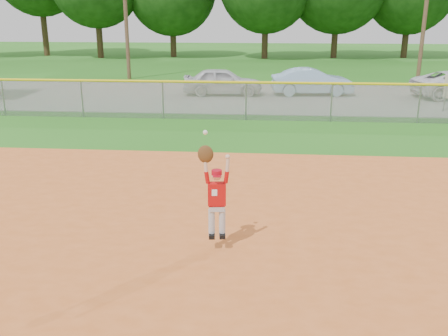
# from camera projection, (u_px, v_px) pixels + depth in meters

# --- Properties ---
(ground) EXTENTS (120.00, 120.00, 0.00)m
(ground) POSITION_uv_depth(u_px,v_px,m) (225.00, 219.00, 10.44)
(ground) COLOR #226316
(ground) RESTS_ON ground
(clay_infield) EXTENTS (24.00, 16.00, 0.04)m
(clay_infield) POSITION_uv_depth(u_px,v_px,m) (209.00, 297.00, 7.58)
(clay_infield) COLOR #C95D24
(clay_infield) RESTS_ON ground
(parking_strip) EXTENTS (44.00, 10.00, 0.03)m
(parking_strip) POSITION_uv_depth(u_px,v_px,m) (251.00, 95.00, 25.64)
(parking_strip) COLOR slate
(parking_strip) RESTS_ON ground
(car_white_a) EXTENTS (4.12, 1.87, 1.37)m
(car_white_a) POSITION_uv_depth(u_px,v_px,m) (223.00, 81.00, 25.56)
(car_white_a) COLOR silver
(car_white_a) RESTS_ON parking_strip
(car_blue) EXTENTS (4.21, 1.82, 1.35)m
(car_blue) POSITION_uv_depth(u_px,v_px,m) (312.00, 82.00, 25.55)
(car_blue) COLOR #8CB0D0
(car_blue) RESTS_ON parking_strip
(outfield_fence) EXTENTS (40.06, 0.10, 1.55)m
(outfield_fence) POSITION_uv_depth(u_px,v_px,m) (246.00, 98.00, 19.67)
(outfield_fence) COLOR gray
(outfield_fence) RESTS_ON ground
(power_lines) EXTENTS (19.40, 0.24, 9.00)m
(power_lines) POSITION_uv_depth(u_px,v_px,m) (272.00, 2.00, 29.85)
(power_lines) COLOR #4C3823
(power_lines) RESTS_ON ground
(ballplayer) EXTENTS (0.57, 0.26, 1.97)m
(ballplayer) POSITION_uv_depth(u_px,v_px,m) (215.00, 193.00, 8.77)
(ballplayer) COLOR silver
(ballplayer) RESTS_ON ground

